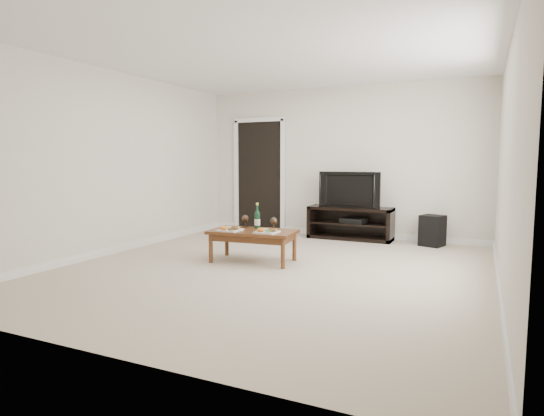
{
  "coord_description": "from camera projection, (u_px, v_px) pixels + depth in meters",
  "views": [
    {
      "loc": [
        2.29,
        -4.99,
        1.34
      ],
      "look_at": [
        -0.25,
        0.5,
        0.7
      ],
      "focal_mm": 30.0,
      "sensor_mm": 36.0,
      "label": 1
    }
  ],
  "objects": [
    {
      "name": "floor",
      "position": [
        274.0,
        269.0,
        5.6
      ],
      "size": [
        5.5,
        5.5,
        0.0
      ],
      "primitive_type": "plane",
      "color": "beige",
      "rests_on": "ground"
    },
    {
      "name": "back_wall",
      "position": [
        339.0,
        162.0,
        7.96
      ],
      "size": [
        5.0,
        0.04,
        2.6
      ],
      "primitive_type": "cube",
      "color": "beige",
      "rests_on": "ground"
    },
    {
      "name": "ceiling",
      "position": [
        274.0,
        50.0,
        5.32
      ],
      "size": [
        5.0,
        5.5,
        0.04
      ],
      "primitive_type": "cube",
      "color": "white",
      "rests_on": "back_wall"
    },
    {
      "name": "doorway",
      "position": [
        260.0,
        177.0,
        8.6
      ],
      "size": [
        0.9,
        0.02,
        2.05
      ],
      "primitive_type": "cube",
      "color": "black",
      "rests_on": "ground"
    },
    {
      "name": "media_console",
      "position": [
        350.0,
        223.0,
        7.7
      ],
      "size": [
        1.41,
        0.45,
        0.55
      ],
      "primitive_type": "cube",
      "color": "black",
      "rests_on": "ground"
    },
    {
      "name": "television",
      "position": [
        351.0,
        189.0,
        7.64
      ],
      "size": [
        1.04,
        0.15,
        0.6
      ],
      "primitive_type": "imported",
      "rotation": [
        0.0,
        0.0,
        -0.01
      ],
      "color": "black",
      "rests_on": "media_console"
    },
    {
      "name": "av_receiver",
      "position": [
        353.0,
        220.0,
        7.66
      ],
      "size": [
        0.43,
        0.35,
        0.08
      ],
      "primitive_type": "cube",
      "rotation": [
        0.0,
        0.0,
        -0.13
      ],
      "color": "black",
      "rests_on": "media_console"
    },
    {
      "name": "subwoofer",
      "position": [
        432.0,
        231.0,
        7.1
      ],
      "size": [
        0.41,
        0.41,
        0.48
      ],
      "primitive_type": "cube",
      "rotation": [
        0.0,
        0.0,
        -0.32
      ],
      "color": "black",
      "rests_on": "ground"
    },
    {
      "name": "coffee_table",
      "position": [
        253.0,
        246.0,
        6.0
      ],
      "size": [
        1.17,
        0.71,
        0.42
      ],
      "primitive_type": "cube",
      "rotation": [
        0.0,
        0.0,
        0.09
      ],
      "color": "brown",
      "rests_on": "ground"
    },
    {
      "name": "plate_left",
      "position": [
        230.0,
        228.0,
        5.93
      ],
      "size": [
        0.27,
        0.27,
        0.07
      ],
      "primitive_type": "cube",
      "color": "white",
      "rests_on": "coffee_table"
    },
    {
      "name": "plate_right",
      "position": [
        267.0,
        230.0,
        5.77
      ],
      "size": [
        0.27,
        0.27,
        0.07
      ],
      "primitive_type": "cube",
      "color": "white",
      "rests_on": "coffee_table"
    },
    {
      "name": "wine_bottle",
      "position": [
        257.0,
        216.0,
        6.11
      ],
      "size": [
        0.07,
        0.07,
        0.35
      ],
      "primitive_type": "cylinder",
      "color": "#0E361E",
      "rests_on": "coffee_table"
    },
    {
      "name": "goblet_left",
      "position": [
        245.0,
        221.0,
        6.24
      ],
      "size": [
        0.09,
        0.09,
        0.17
      ],
      "primitive_type": null,
      "color": "#37291E",
      "rests_on": "coffee_table"
    },
    {
      "name": "goblet_right",
      "position": [
        274.0,
        224.0,
        5.99
      ],
      "size": [
        0.09,
        0.09,
        0.17
      ],
      "primitive_type": null,
      "color": "#37291E",
      "rests_on": "coffee_table"
    }
  ]
}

